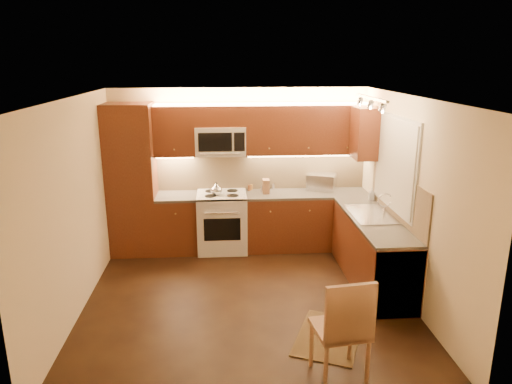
{
  "coord_description": "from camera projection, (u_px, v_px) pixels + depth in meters",
  "views": [
    {
      "loc": [
        -0.28,
        -5.37,
        2.92
      ],
      "look_at": [
        0.15,
        0.55,
        1.25
      ],
      "focal_mm": 33.27,
      "sensor_mm": 36.0,
      "label": 1
    }
  ],
  "objects": [
    {
      "name": "soap_bottle",
      "position": [
        372.0,
        194.0,
        7.04
      ],
      "size": [
        0.09,
        0.09,
        0.17
      ],
      "primitive_type": "imported",
      "rotation": [
        0.0,
        0.0,
        -0.18
      ],
      "color": "silver",
      "rests_on": "counter_right"
    },
    {
      "name": "sink",
      "position": [
        371.0,
        209.0,
        6.35
      ],
      "size": [
        0.52,
        0.86,
        0.15
      ],
      "primitive_type": null,
      "color": "silver",
      "rests_on": "counter_right"
    },
    {
      "name": "wall_left",
      "position": [
        74.0,
        208.0,
        5.48
      ],
      "size": [
        0.01,
        4.0,
        2.5
      ],
      "primitive_type": "cube",
      "color": "beige",
      "rests_on": "ground"
    },
    {
      "name": "upper_cab_back_right",
      "position": [
        308.0,
        129.0,
        7.28
      ],
      "size": [
        1.92,
        0.35,
        0.75
      ],
      "primitive_type": "cube",
      "color": "#471C0F",
      "rests_on": "wall_back"
    },
    {
      "name": "floor",
      "position": [
        247.0,
        299.0,
        5.96
      ],
      "size": [
        4.0,
        4.0,
        0.01
      ],
      "primitive_type": "cube",
      "color": "black",
      "rests_on": "ground"
    },
    {
      "name": "wall_back",
      "position": [
        240.0,
        168.0,
        7.55
      ],
      "size": [
        4.0,
        0.01,
        2.5
      ],
      "primitive_type": "cube",
      "color": "beige",
      "rests_on": "ground"
    },
    {
      "name": "upper_cab_bridge",
      "position": [
        220.0,
        116.0,
        7.13
      ],
      "size": [
        0.76,
        0.35,
        0.31
      ],
      "primitive_type": "cube",
      "color": "#471C0F",
      "rests_on": "wall_back"
    },
    {
      "name": "base_cab_back_left",
      "position": [
        178.0,
        224.0,
        7.41
      ],
      "size": [
        0.62,
        0.6,
        0.86
      ],
      "primitive_type": "cube",
      "color": "#471C0F",
      "rests_on": "floor"
    },
    {
      "name": "backsplash_right",
      "position": [
        398.0,
        196.0,
        6.16
      ],
      "size": [
        0.02,
        2.0,
        0.6
      ],
      "primitive_type": "cube",
      "color": "tan",
      "rests_on": "wall_right"
    },
    {
      "name": "spice_jar_b",
      "position": [
        249.0,
        188.0,
        7.52
      ],
      "size": [
        0.05,
        0.05,
        0.09
      ],
      "primitive_type": "cylinder",
      "rotation": [
        0.0,
        0.0,
        0.17
      ],
      "color": "brown",
      "rests_on": "counter_back_right"
    },
    {
      "name": "spice_jar_c",
      "position": [
        262.0,
        189.0,
        7.47
      ],
      "size": [
        0.05,
        0.05,
        0.1
      ],
      "primitive_type": "cylinder",
      "rotation": [
        0.0,
        0.0,
        -0.13
      ],
      "color": "silver",
      "rests_on": "counter_back_right"
    },
    {
      "name": "knife_block",
      "position": [
        266.0,
        186.0,
        7.37
      ],
      "size": [
        0.1,
        0.16,
        0.22
      ],
      "primitive_type": "cube",
      "rotation": [
        0.0,
        0.0,
        0.0
      ],
      "color": "#A8704C",
      "rests_on": "counter_back_right"
    },
    {
      "name": "window_frame",
      "position": [
        396.0,
        164.0,
        6.2
      ],
      "size": [
        0.03,
        1.44,
        1.24
      ],
      "primitive_type": "cube",
      "color": "silver",
      "rests_on": "wall_right"
    },
    {
      "name": "wall_right",
      "position": [
        411.0,
        201.0,
        5.77
      ],
      "size": [
        0.01,
        4.0,
        2.5
      ],
      "primitive_type": "cube",
      "color": "beige",
      "rests_on": "ground"
    },
    {
      "name": "spice_jar_d",
      "position": [
        251.0,
        187.0,
        7.57
      ],
      "size": [
        0.04,
        0.04,
        0.09
      ],
      "primitive_type": "cylinder",
      "rotation": [
        0.0,
        0.0,
        0.1
      ],
      "color": "olive",
      "rests_on": "counter_back_right"
    },
    {
      "name": "window_blinds",
      "position": [
        394.0,
        164.0,
        6.2
      ],
      "size": [
        0.02,
        1.36,
        1.16
      ],
      "primitive_type": "cube",
      "color": "silver",
      "rests_on": "wall_right"
    },
    {
      "name": "backsplash_back",
      "position": [
        262.0,
        171.0,
        7.57
      ],
      "size": [
        3.3,
        0.02,
        0.6
      ],
      "primitive_type": "cube",
      "color": "tan",
      "rests_on": "wall_back"
    },
    {
      "name": "upper_cab_back_left",
      "position": [
        174.0,
        131.0,
        7.14
      ],
      "size": [
        0.62,
        0.35,
        0.75
      ],
      "primitive_type": "cube",
      "color": "#471C0F",
      "rests_on": "wall_back"
    },
    {
      "name": "faucet",
      "position": [
        385.0,
        204.0,
        6.34
      ],
      "size": [
        0.2,
        0.04,
        0.3
      ],
      "primitive_type": null,
      "color": "silver",
      "rests_on": "counter_right"
    },
    {
      "name": "spice_jar_a",
      "position": [
        273.0,
        186.0,
        7.61
      ],
      "size": [
        0.05,
        0.05,
        0.1
      ],
      "primitive_type": "cylinder",
      "rotation": [
        0.0,
        0.0,
        0.13
      ],
      "color": "silver",
      "rests_on": "counter_back_right"
    },
    {
      "name": "counter_back_left",
      "position": [
        177.0,
        196.0,
        7.29
      ],
      "size": [
        0.62,
        0.6,
        0.04
      ],
      "primitive_type": "cube",
      "color": "#393734",
      "rests_on": "base_cab_back_left"
    },
    {
      "name": "counter_back_right",
      "position": [
        307.0,
        194.0,
        7.43
      ],
      "size": [
        1.92,
        0.6,
        0.04
      ],
      "primitive_type": "cube",
      "color": "#393734",
      "rests_on": "base_cab_back_right"
    },
    {
      "name": "dining_chair",
      "position": [
        340.0,
        327.0,
        4.39
      ],
      "size": [
        0.53,
        0.53,
        1.06
      ],
      "primitive_type": null,
      "rotation": [
        0.0,
        0.0,
        0.14
      ],
      "color": "#A8704C",
      "rests_on": "floor"
    },
    {
      "name": "track_light_bar",
      "position": [
        371.0,
        98.0,
        5.79
      ],
      "size": [
        0.04,
        1.2,
        0.03
      ],
      "primitive_type": "cube",
      "color": "silver",
      "rests_on": "ceiling"
    },
    {
      "name": "base_cab_right",
      "position": [
        372.0,
        252.0,
        6.35
      ],
      "size": [
        0.6,
        2.0,
        0.86
      ],
      "primitive_type": "cube",
      "color": "#471C0F",
      "rests_on": "floor"
    },
    {
      "name": "microwave",
      "position": [
        221.0,
        141.0,
        7.22
      ],
      "size": [
        0.76,
        0.38,
        0.44
      ],
      "primitive_type": null,
      "color": "silver",
      "rests_on": "wall_back"
    },
    {
      "name": "ceiling",
      "position": [
        246.0,
        98.0,
        5.29
      ],
      "size": [
        4.0,
        4.0,
        0.01
      ],
      "primitive_type": "cube",
      "color": "beige",
      "rests_on": "ground"
    },
    {
      "name": "rug",
      "position": [
        328.0,
        336.0,
        5.16
      ],
      "size": [
        0.96,
        1.13,
        0.01
      ],
      "primitive_type": "cube",
      "rotation": [
        0.0,
        0.0,
        -0.4
      ],
      "color": "black",
      "rests_on": "floor"
    },
    {
      "name": "kettle",
      "position": [
        216.0,
        189.0,
        7.19
      ],
      "size": [
        0.2,
        0.2,
        0.2
      ],
      "primitive_type": null,
      "rotation": [
        0.0,
        0.0,
        0.13
      ],
      "color": "silver",
      "rests_on": "stove"
    },
    {
      "name": "pantry",
      "position": [
        132.0,
        180.0,
        7.17
      ],
      "size": [
        0.7,
        0.6,
        2.3
      ],
      "primitive_type": "cube",
      "color": "#471C0F",
      "rests_on": "floor"
    },
    {
      "name": "stove",
      "position": [
        222.0,
        222.0,
        7.43
      ],
      "size": [
        0.76,
        0.65,
        0.92
      ],
      "primitive_type": null,
      "color": "silver",
      "rests_on": "floor"
    },
    {
      "name": "toaster_oven",
      "position": [
        322.0,
        182.0,
        7.55
      ],
      "size": [
        0.53,
        0.47,
        0.26
      ],
      "primitive_type": "cube",
      "rotation": [
        0.0,
        0.0,
        -0.42
      ],
      "color": "silver",
      "rests_on": "counter_back_right"
    },
    {
      "name": "base_cab_back_right",
      "position": [
        306.0,
        221.0,
        7.55
      ],
      "size": [
        1.92,
        0.6,
        0.86
      ],
      "primitive_type": "cube",
      "color": "#471C0F",
      "rests_on": "floor"
    },
    {
      "name": "dishwasher",
      "position": [
        390.0,
        274.0,
        5.68
      ],
      "size": [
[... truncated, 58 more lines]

